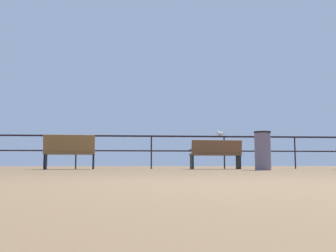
% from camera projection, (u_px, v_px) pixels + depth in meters
% --- Properties ---
extents(ground_plane, '(60.00, 60.00, 0.00)m').
position_uv_depth(ground_plane, '(209.00, 185.00, 2.56)').
color(ground_plane, brown).
extents(pier_railing, '(18.44, 0.05, 1.04)m').
position_uv_depth(pier_railing, '(151.00, 144.00, 11.93)').
color(pier_railing, black).
rests_on(pier_railing, ground_plane).
extents(bench_near_left, '(1.43, 0.69, 0.96)m').
position_uv_depth(bench_near_left, '(70.00, 151.00, 10.80)').
color(bench_near_left, brown).
rests_on(bench_near_left, ground_plane).
extents(bench_near_right, '(1.49, 0.65, 0.84)m').
position_uv_depth(bench_near_right, '(216.00, 153.00, 11.16)').
color(bench_near_right, brown).
rests_on(bench_near_right, ground_plane).
extents(seagull_on_rail, '(0.25, 0.32, 0.17)m').
position_uv_depth(seagull_on_rail, '(220.00, 134.00, 12.16)').
color(seagull_on_rail, white).
rests_on(seagull_on_rail, pier_railing).
extents(trash_bin, '(0.40, 0.40, 0.93)m').
position_uv_depth(trash_bin, '(263.00, 151.00, 9.24)').
color(trash_bin, slate).
rests_on(trash_bin, ground_plane).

